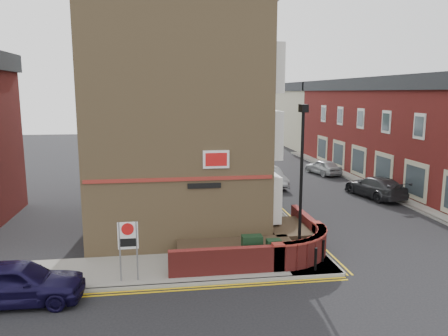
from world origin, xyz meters
TOP-DOWN VIEW (x-y plane):
  - ground at (0.00, 0.00)m, footprint 120.00×120.00m
  - pavement_corner at (-3.50, 1.50)m, footprint 13.00×3.00m
  - pavement_main at (2.00, 16.00)m, footprint 2.00×32.00m
  - pavement_far at (13.00, 13.00)m, footprint 4.00×40.00m
  - kerb_side at (-3.50, 0.00)m, footprint 13.00×0.15m
  - kerb_main_near at (3.00, 16.00)m, footprint 0.15×32.00m
  - kerb_main_far at (11.00, 13.00)m, footprint 0.15×40.00m
  - yellow_lines_side at (-3.50, -0.25)m, footprint 13.00×0.28m
  - yellow_lines_main at (3.25, 16.00)m, footprint 0.28×32.00m
  - corner_building at (-2.84, 8.00)m, footprint 8.95×10.40m
  - garden_wall at (0.00, 2.50)m, footprint 6.80×6.00m
  - lamppost at (1.60, 1.20)m, footprint 0.25×0.50m
  - utility_cabinet_large at (-0.30, 1.30)m, footprint 0.80×0.45m
  - utility_cabinet_small at (0.50, 1.00)m, footprint 0.55×0.40m
  - bollard_near at (2.00, 0.40)m, footprint 0.11×0.11m
  - bollard_far at (2.60, 1.20)m, footprint 0.11×0.11m
  - zone_sign at (-5.00, 0.50)m, footprint 0.72×0.07m
  - far_terrace at (14.50, 17.00)m, footprint 5.40×30.40m
  - far_terrace_cream at (14.50, 38.00)m, footprint 5.40×12.40m
  - tree_near at (2.00, 14.05)m, footprint 3.64×3.65m
  - tree_mid at (2.00, 22.05)m, footprint 4.03×4.03m
  - tree_far at (2.00, 30.05)m, footprint 3.81×3.81m
  - traffic_light_assembly at (2.40, 25.00)m, footprint 0.20×0.16m
  - navy_hatchback at (-8.53, -0.50)m, footprint 4.32×1.84m
  - silver_car_near at (4.14, 15.94)m, footprint 1.91×4.36m
  - red_car_main at (3.60, 20.49)m, footprint 3.66×4.92m
  - grey_car_far at (10.19, 11.65)m, footprint 2.88×5.11m
  - silver_car_far at (9.79, 19.94)m, footprint 2.38×4.02m

SIDE VIEW (x-z plane):
  - ground at x=0.00m, z-range 0.00..0.00m
  - garden_wall at x=0.00m, z-range -0.60..0.60m
  - yellow_lines_side at x=-3.50m, z-range 0.00..0.01m
  - yellow_lines_main at x=3.25m, z-range 0.00..0.01m
  - pavement_corner at x=-3.50m, z-range 0.00..0.12m
  - pavement_main at x=2.00m, z-range 0.00..0.12m
  - pavement_far at x=13.00m, z-range 0.00..0.12m
  - kerb_side at x=-3.50m, z-range 0.00..0.12m
  - kerb_main_near at x=3.00m, z-range 0.00..0.12m
  - kerb_main_far at x=11.00m, z-range 0.00..0.12m
  - bollard_near at x=2.00m, z-range 0.12..1.02m
  - bollard_far at x=2.60m, z-range 0.12..1.02m
  - red_car_main at x=3.60m, z-range 0.00..1.24m
  - silver_car_far at x=9.79m, z-range 0.00..1.28m
  - utility_cabinet_small at x=0.50m, z-range 0.12..1.22m
  - silver_car_near at x=4.14m, z-range 0.00..1.39m
  - grey_car_far at x=10.19m, z-range 0.00..1.40m
  - utility_cabinet_large at x=-0.30m, z-range 0.12..1.32m
  - navy_hatchback at x=-8.53m, z-range 0.00..1.46m
  - zone_sign at x=-5.00m, z-range 0.54..2.74m
  - traffic_light_assembly at x=2.40m, z-range 0.68..4.88m
  - lamppost at x=1.60m, z-range 0.19..6.49m
  - far_terrace at x=14.50m, z-range 0.04..8.04m
  - far_terrace_cream at x=14.50m, z-range 0.05..8.05m
  - tree_near at x=2.00m, z-range 1.35..8.05m
  - tree_far at x=2.00m, z-range 1.41..8.42m
  - tree_mid at x=2.00m, z-range 1.49..8.91m
  - corner_building at x=-2.84m, z-range -0.57..13.03m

